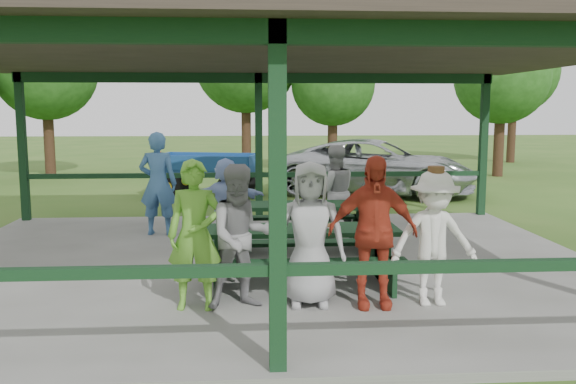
{
  "coord_description": "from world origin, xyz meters",
  "views": [
    {
      "loc": [
        -0.26,
        -8.91,
        2.38
      ],
      "look_at": [
        0.33,
        -0.3,
        1.19
      ],
      "focal_mm": 38.0,
      "sensor_mm": 36.0,
      "label": 1
    }
  ],
  "objects": [
    {
      "name": "spectator_lblue",
      "position": [
        -0.62,
        1.66,
        0.82
      ],
      "size": [
        1.34,
        0.45,
        1.44
      ],
      "primitive_type": "imported",
      "rotation": [
        0.0,
        0.0,
        3.12
      ],
      "color": "#8CA5D9",
      "rests_on": "concrete_slab"
    },
    {
      "name": "contestant_red",
      "position": [
        1.18,
        -2.15,
        0.98
      ],
      "size": [
        1.04,
        0.46,
        1.76
      ],
      "primitive_type": "imported",
      "rotation": [
        0.0,
        0.0,
        -0.03
      ],
      "color": "#AE3420",
      "rests_on": "concrete_slab"
    },
    {
      "name": "spectator_grey",
      "position": [
        1.26,
        1.53,
        0.93
      ],
      "size": [
        0.88,
        0.73,
        1.66
      ],
      "primitive_type": "imported",
      "rotation": [
        0.0,
        0.0,
        3.27
      ],
      "color": "gray",
      "rests_on": "concrete_slab"
    },
    {
      "name": "contestant_white_fedora",
      "position": [
        1.9,
        -2.14,
        0.89
      ],
      "size": [
        1.02,
        0.59,
        1.63
      ],
      "rotation": [
        0.0,
        0.0,
        0.0
      ],
      "color": "silver",
      "rests_on": "concrete_slab"
    },
    {
      "name": "farm_trailer",
      "position": [
        -1.31,
        7.53,
        0.62
      ],
      "size": [
        3.62,
        2.11,
        1.26
      ],
      "rotation": [
        0.0,
        0.0,
        -0.26
      ],
      "color": "navy",
      "rests_on": "ground"
    },
    {
      "name": "contestant_grey_mid",
      "position": [
        0.46,
        -2.04,
        0.94
      ],
      "size": [
        0.85,
        0.59,
        1.68
      ],
      "primitive_type": "imported",
      "rotation": [
        0.0,
        0.0,
        -0.06
      ],
      "color": "#99999C",
      "rests_on": "concrete_slab"
    },
    {
      "name": "picnic_table_far",
      "position": [
        0.6,
        0.8,
        0.57
      ],
      "size": [
        2.39,
        1.39,
        0.75
      ],
      "color": "black",
      "rests_on": "concrete_slab"
    },
    {
      "name": "tree_mid",
      "position": [
        2.94,
        13.61,
        3.25
      ],
      "size": [
        3.08,
        3.08,
        4.81
      ],
      "color": "#301D13",
      "rests_on": "ground"
    },
    {
      "name": "pickup_truck",
      "position": [
        3.34,
        7.73,
        0.77
      ],
      "size": [
        6.07,
        4.34,
        1.54
      ],
      "primitive_type": "imported",
      "rotation": [
        0.0,
        0.0,
        1.21
      ],
      "color": "silver",
      "rests_on": "ground"
    },
    {
      "name": "concrete_slab",
      "position": [
        0.0,
        0.0,
        0.05
      ],
      "size": [
        10.0,
        8.0,
        0.1
      ],
      "primitive_type": "cube",
      "color": "slate",
      "rests_on": "ground"
    },
    {
      "name": "table_setting",
      "position": [
        0.56,
        -1.18,
        0.88
      ],
      "size": [
        2.27,
        0.45,
        0.1
      ],
      "color": "white",
      "rests_on": "picnic_table_near"
    },
    {
      "name": "contestant_grey_left",
      "position": [
        -0.32,
        -2.09,
        0.93
      ],
      "size": [
        0.94,
        0.81,
        1.66
      ],
      "primitive_type": "imported",
      "rotation": [
        0.0,
        0.0,
        0.26
      ],
      "color": "gray",
      "rests_on": "concrete_slab"
    },
    {
      "name": "contestant_green",
      "position": [
        -0.85,
        -2.09,
        0.96
      ],
      "size": [
        0.65,
        0.44,
        1.72
      ],
      "primitive_type": "imported",
      "rotation": [
        0.0,
        0.0,
        -0.05
      ],
      "color": "#5EA52F",
      "rests_on": "concrete_slab"
    },
    {
      "name": "ground",
      "position": [
        0.0,
        0.0,
        0.0
      ],
      "size": [
        90.0,
        90.0,
        0.0
      ],
      "primitive_type": "plane",
      "color": "#32591B",
      "rests_on": "ground"
    },
    {
      "name": "tree_far_left",
      "position": [
        -7.09,
        12.79,
        3.71
      ],
      "size": [
        3.51,
        3.51,
        5.48
      ],
      "color": "#301D13",
      "rests_on": "ground"
    },
    {
      "name": "picnic_table_near",
      "position": [
        0.44,
        -1.2,
        0.57
      ],
      "size": [
        2.51,
        1.39,
        0.75
      ],
      "color": "black",
      "rests_on": "concrete_slab"
    },
    {
      "name": "tree_far_right",
      "position": [
        11.47,
        17.38,
        3.97
      ],
      "size": [
        3.75,
        3.75,
        5.86
      ],
      "color": "#301D13",
      "rests_on": "ground"
    },
    {
      "name": "tree_left",
      "position": [
        -0.25,
        14.52,
        4.13
      ],
      "size": [
        3.9,
        3.9,
        6.1
      ],
      "color": "#301D13",
      "rests_on": "ground"
    },
    {
      "name": "tree_right",
      "position": [
        8.62,
        11.99,
        3.45
      ],
      "size": [
        3.27,
        3.27,
        5.11
      ],
      "color": "#301D13",
      "rests_on": "ground"
    },
    {
      "name": "pavilion_structure",
      "position": [
        0.0,
        0.0,
        3.17
      ],
      "size": [
        10.6,
        8.6,
        3.24
      ],
      "color": "black",
      "rests_on": "concrete_slab"
    },
    {
      "name": "spectator_blue",
      "position": [
        -1.86,
        2.13,
        1.04
      ],
      "size": [
        0.72,
        0.51,
        1.87
      ],
      "primitive_type": "imported",
      "rotation": [
        0.0,
        0.0,
        3.04
      ],
      "color": "#3B669A",
      "rests_on": "concrete_slab"
    }
  ]
}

